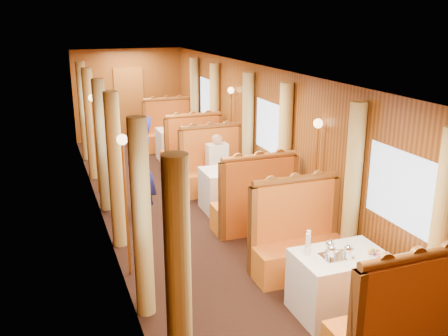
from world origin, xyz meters
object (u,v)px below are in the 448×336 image
banquette_near_fwd (397,329)px  steward (142,170)px  passenger (218,159)px  rose_vase_far (179,122)px  teapot_right (348,254)px  table_far (180,144)px  teapot_back (330,249)px  table_mid (232,189)px  fruit_plate (374,254)px  table_near (339,283)px  banquette_far_aft (169,133)px  teapot_left (331,254)px  tea_tray (336,256)px  banquette_mid_fwd (254,206)px  banquette_mid_aft (213,171)px  banquette_near_aft (298,244)px  rose_vase_mid (232,160)px  banquette_far_fwd (192,152)px

banquette_near_fwd → steward: 4.82m
passenger → rose_vase_far: bearing=90.1°
banquette_near_fwd → teapot_right: banquette_near_fwd is taller
table_far → banquette_near_fwd: bearing=-90.0°
steward → passenger: (1.61, 0.75, -0.17)m
teapot_back → table_mid: bearing=62.8°
fruit_plate → teapot_right: bearing=176.7°
table_near → banquette_far_aft: bearing=90.0°
teapot_left → tea_tray: bearing=25.3°
table_far → banquette_far_aft: (0.00, 1.01, 0.05)m
banquette_mid_fwd → banquette_mid_aft: size_ratio=1.00×
banquette_near_fwd → teapot_right: bearing=90.1°
table_near → banquette_near_aft: size_ratio=0.78×
teapot_right → banquette_near_fwd: bearing=-103.2°
table_far → tea_tray: (-0.10, -7.03, 0.38)m
banquette_far_aft → teapot_right: (-0.00, -8.14, 0.39)m
table_mid → passenger: (-0.00, 0.76, 0.37)m
banquette_far_aft → rose_vase_mid: banquette_far_aft is taller
banquette_near_fwd → steward: steward is taller
banquette_mid_aft → banquette_near_fwd: bearing=-90.0°
rose_vase_mid → steward: 1.59m
banquette_mid_fwd → table_mid: bearing=90.0°
table_near → rose_vase_mid: bearing=90.3°
banquette_near_aft → banquette_mid_aft: 3.50m
banquette_near_aft → steward: 3.00m
table_near → fruit_plate: size_ratio=5.13×
banquette_mid_aft → teapot_right: 4.65m
banquette_near_fwd → passenger: 5.28m
table_mid → teapot_back: 3.49m
table_far → fruit_plate: 7.16m
banquette_near_fwd → steward: size_ratio=0.74×
banquette_mid_aft → rose_vase_far: banquette_mid_aft is taller
banquette_mid_aft → teapot_back: (-0.14, -4.47, 0.39)m
table_mid → passenger: 0.84m
banquette_far_aft → teapot_back: banquette_far_aft is taller
steward → banquette_mid_fwd: bearing=59.6°
fruit_plate → passenger: size_ratio=0.27×
banquette_mid_fwd → banquette_far_aft: same height
table_near → teapot_back: size_ratio=6.22×
banquette_near_fwd → banquette_far_fwd: 7.00m
fruit_plate → passenger: 4.41m
tea_tray → table_far: bearing=89.2°
teapot_left → banquette_far_fwd: bearing=91.9°
banquette_mid_aft → teapot_right: bearing=-90.0°
tea_tray → fruit_plate: (0.43, -0.11, 0.01)m
banquette_far_fwd → steward: size_ratio=0.74×
banquette_near_fwd → banquette_near_aft: same height
banquette_near_aft → rose_vase_far: bearing=90.0°
table_near → teapot_left: teapot_left is taller
banquette_far_aft → rose_vase_far: 1.14m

